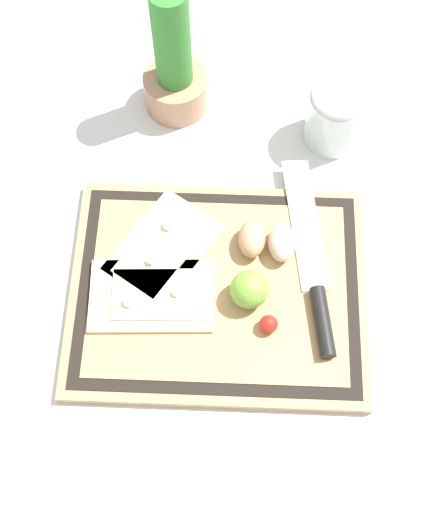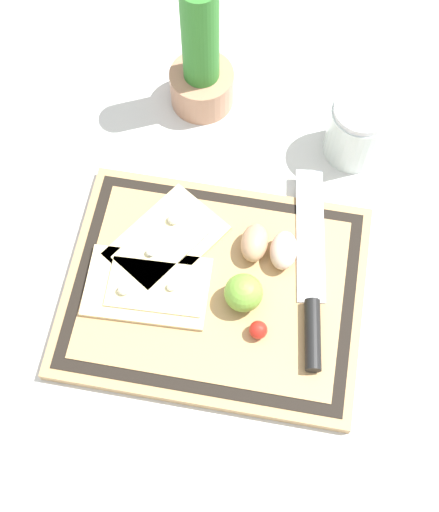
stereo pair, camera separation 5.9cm
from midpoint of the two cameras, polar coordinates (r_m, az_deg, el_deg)
ground_plane at (r=1.02m, az=1.24°, el=-3.06°), size 6.00×6.00×0.00m
cutting_board at (r=1.02m, az=1.25°, el=-2.86°), size 0.42×0.33×0.02m
pizza_slice_near at (r=1.00m, az=-3.99°, el=-2.58°), size 0.18×0.12×0.02m
pizza_slice_far at (r=1.03m, az=-2.74°, el=1.04°), size 0.18×0.19×0.02m
knife at (r=1.00m, az=9.06°, el=-3.42°), size 0.07×0.32×0.02m
egg_brown at (r=1.02m, az=4.46°, el=0.97°), size 0.04×0.06×0.04m
egg_pink at (r=1.01m, az=6.79°, el=0.35°), size 0.04×0.06×0.04m
lime at (r=0.98m, az=3.66°, el=-3.06°), size 0.05×0.05×0.05m
cherry_tomato_red at (r=0.97m, az=4.86°, el=-6.02°), size 0.03×0.03×0.03m
herb_pot at (r=1.13m, az=0.06°, el=14.91°), size 0.10×0.10×0.24m
sauce_jar at (r=1.13m, az=12.41°, el=9.56°), size 0.09×0.09×0.11m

